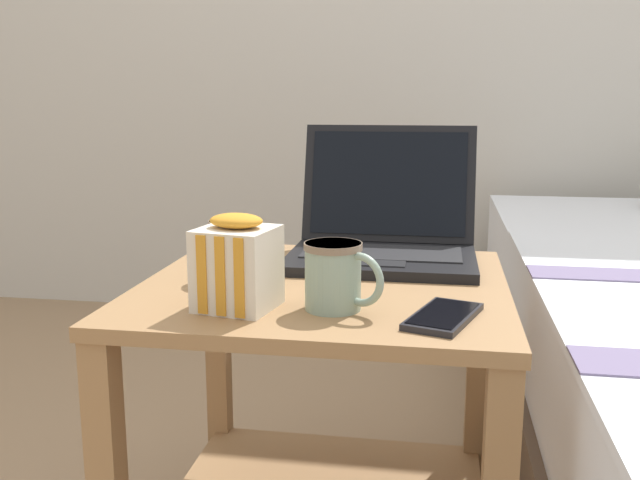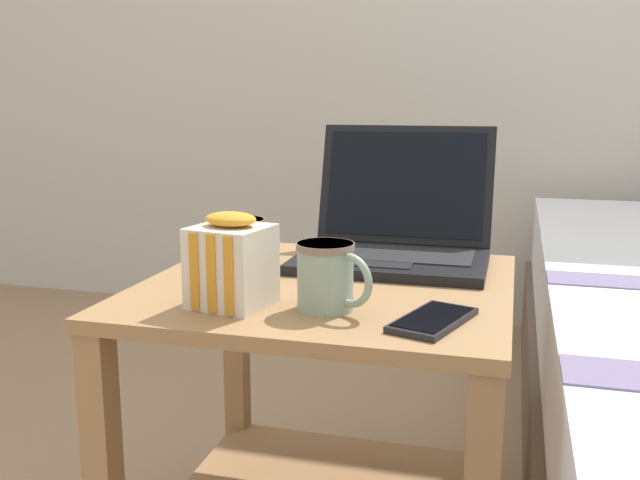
% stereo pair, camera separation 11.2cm
% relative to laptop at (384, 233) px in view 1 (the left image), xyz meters
% --- Properties ---
extents(bedside_table, '(0.60, 0.58, 0.56)m').
position_rel_laptop_xyz_m(bedside_table, '(-0.08, -0.19, -0.25)').
color(bedside_table, '#997047').
rests_on(bedside_table, ground_plane).
extents(laptop, '(0.34, 0.31, 0.25)m').
position_rel_laptop_xyz_m(laptop, '(0.00, 0.00, 0.00)').
color(laptop, black).
rests_on(laptop, bedside_table).
extents(mug_front_left, '(0.12, 0.08, 0.10)m').
position_rel_laptop_xyz_m(mug_front_left, '(-0.04, -0.34, 0.00)').
color(mug_front_left, '#8CA593').
rests_on(mug_front_left, bedside_table).
extents(mug_front_right, '(0.09, 0.12, 0.10)m').
position_rel_laptop_xyz_m(mug_front_right, '(-0.23, -0.19, 0.01)').
color(mug_front_right, '#8CA593').
rests_on(mug_front_right, bedside_table).
extents(snack_bag, '(0.12, 0.12, 0.14)m').
position_rel_laptop_xyz_m(snack_bag, '(-0.18, -0.35, 0.01)').
color(snack_bag, silver).
rests_on(snack_bag, bedside_table).
extents(cell_phone, '(0.12, 0.16, 0.01)m').
position_rel_laptop_xyz_m(cell_phone, '(0.11, -0.36, -0.04)').
color(cell_phone, black).
rests_on(cell_phone, bedside_table).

